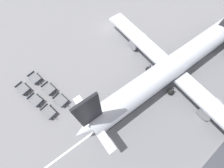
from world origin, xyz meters
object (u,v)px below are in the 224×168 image
at_px(baggage_dolly_row_near_col_a, 23,89).
at_px(baggage_dolly_row_near_col_b, 36,100).
at_px(baggage_dolly_row_mid_a_col_c, 61,100).
at_px(airplane, 176,64).
at_px(baggage_dolly_row_mid_a_col_b, 49,89).
at_px(baggage_dolly_row_near_col_c, 49,112).
at_px(baggage_dolly_row_mid_a_col_a, 35,78).

xyz_separation_m(baggage_dolly_row_near_col_a, baggage_dolly_row_near_col_b, (3.37, 0.74, 0.00)).
bearing_deg(baggage_dolly_row_mid_a_col_c, baggage_dolly_row_near_col_b, -129.43).
relative_size(airplane, baggage_dolly_row_near_col_b, 12.45).
distance_m(airplane, baggage_dolly_row_mid_a_col_b, 22.66).
bearing_deg(baggage_dolly_row_mid_a_col_b, baggage_dolly_row_near_col_a, -129.11).
relative_size(airplane, baggage_dolly_row_mid_a_col_c, 12.47).
height_order(baggage_dolly_row_near_col_c, baggage_dolly_row_mid_a_col_b, same).
xyz_separation_m(baggage_dolly_row_near_col_c, baggage_dolly_row_mid_a_col_a, (-7.24, 1.14, 0.00)).
xyz_separation_m(airplane, baggage_dolly_row_mid_a_col_a, (-14.90, -20.35, -2.67)).
relative_size(baggage_dolly_row_near_col_a, baggage_dolly_row_mid_a_col_a, 1.00).
height_order(baggage_dolly_row_near_col_c, baggage_dolly_row_mid_a_col_c, same).
height_order(baggage_dolly_row_near_col_a, baggage_dolly_row_near_col_b, same).
xyz_separation_m(airplane, baggage_dolly_row_mid_a_col_c, (-8.19, -18.89, -2.67)).
relative_size(airplane, baggage_dolly_row_near_col_a, 12.46).
xyz_separation_m(baggage_dolly_row_near_col_c, baggage_dolly_row_mid_a_col_c, (-0.53, 2.60, 0.00)).
relative_size(baggage_dolly_row_near_col_b, baggage_dolly_row_mid_a_col_a, 1.01).
height_order(baggage_dolly_row_near_col_c, baggage_dolly_row_mid_a_col_a, same).
bearing_deg(baggage_dolly_row_near_col_b, baggage_dolly_row_mid_a_col_b, 99.68).
distance_m(baggage_dolly_row_near_col_c, baggage_dolly_row_mid_a_col_c, 2.65).
relative_size(baggage_dolly_row_near_col_b, baggage_dolly_row_mid_a_col_b, 1.00).
height_order(baggage_dolly_row_near_col_b, baggage_dolly_row_mid_a_col_b, same).
bearing_deg(airplane, baggage_dolly_row_mid_a_col_a, -126.21).
bearing_deg(baggage_dolly_row_near_col_b, baggage_dolly_row_mid_a_col_a, 155.00).
bearing_deg(baggage_dolly_row_mid_a_col_c, baggage_dolly_row_mid_a_col_a, -167.72).
bearing_deg(baggage_dolly_row_mid_a_col_a, baggage_dolly_row_mid_a_col_b, 15.21).
bearing_deg(airplane, baggage_dolly_row_near_col_b, -116.17).
distance_m(airplane, baggage_dolly_row_near_col_b, 24.89).
xyz_separation_m(baggage_dolly_row_near_col_b, baggage_dolly_row_mid_a_col_b, (-0.48, 2.81, 0.00)).
distance_m(baggage_dolly_row_near_col_a, baggage_dolly_row_mid_a_col_a, 2.67).
height_order(baggage_dolly_row_mid_a_col_a, baggage_dolly_row_mid_a_col_c, same).
distance_m(baggage_dolly_row_near_col_c, baggage_dolly_row_mid_a_col_b, 4.28).
distance_m(baggage_dolly_row_mid_a_col_a, baggage_dolly_row_mid_a_col_c, 6.88).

